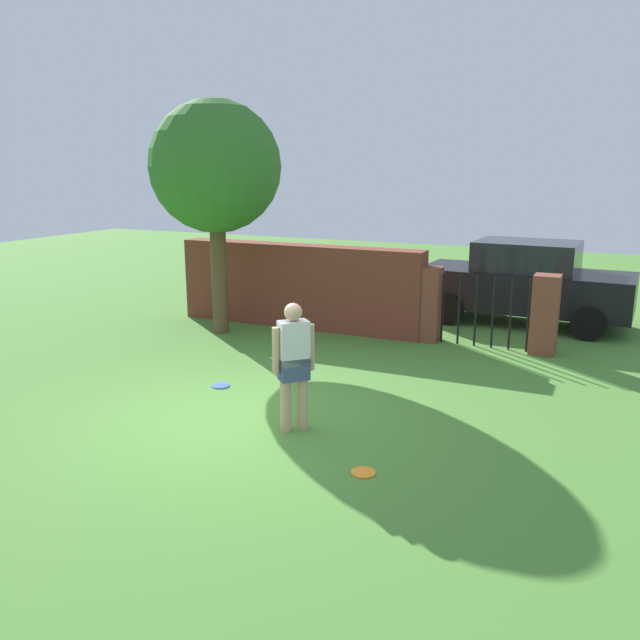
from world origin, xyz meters
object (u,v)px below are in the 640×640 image
(tree, at_px, (215,168))
(frisbee_orange, at_px, (363,473))
(car, at_px, (525,283))
(person, at_px, (294,361))
(frisbee_blue, at_px, (221,386))

(tree, bearing_deg, frisbee_orange, -43.45)
(tree, xyz_separation_m, car, (5.32, 3.32, -2.32))
(frisbee_orange, bearing_deg, person, 148.16)
(tree, bearing_deg, frisbee_blue, -56.90)
(person, relative_size, frisbee_orange, 6.00)
(car, height_order, frisbee_blue, car)
(tree, relative_size, frisbee_blue, 16.48)
(person, xyz_separation_m, car, (1.77, 7.08, -0.04))
(car, bearing_deg, person, 78.91)
(car, distance_m, frisbee_orange, 7.90)
(frisbee_blue, bearing_deg, person, -29.78)
(car, height_order, frisbee_orange, car)
(car, xyz_separation_m, frisbee_blue, (-3.52, -6.08, -0.85))
(tree, xyz_separation_m, frisbee_orange, (4.76, -4.51, -3.17))
(frisbee_blue, distance_m, frisbee_orange, 3.45)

